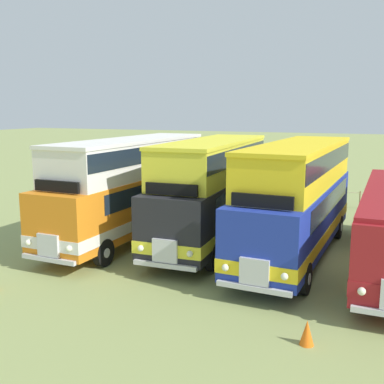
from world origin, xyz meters
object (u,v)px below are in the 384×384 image
object	(u,v)px
bus_first_in_row	(131,184)
bus_second_in_row	(212,187)
cone_mid_row	(307,333)
bus_third_in_row	(298,195)

from	to	relation	value
bus_first_in_row	bus_second_in_row	bearing A→B (deg)	7.56
bus_second_in_row	cone_mid_row	world-z (taller)	bus_second_in_row
bus_first_in_row	bus_second_in_row	distance (m)	3.74
bus_first_in_row	bus_third_in_row	distance (m)	7.43
bus_second_in_row	cone_mid_row	bearing A→B (deg)	-55.16
bus_first_in_row	cone_mid_row	world-z (taller)	bus_first_in_row
bus_third_in_row	bus_second_in_row	bearing A→B (deg)	173.51
bus_second_in_row	bus_third_in_row	distance (m)	3.75
bus_second_in_row	bus_third_in_row	world-z (taller)	same
bus_third_in_row	cone_mid_row	xyz separation A→B (m)	(1.56, -7.17, -2.15)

